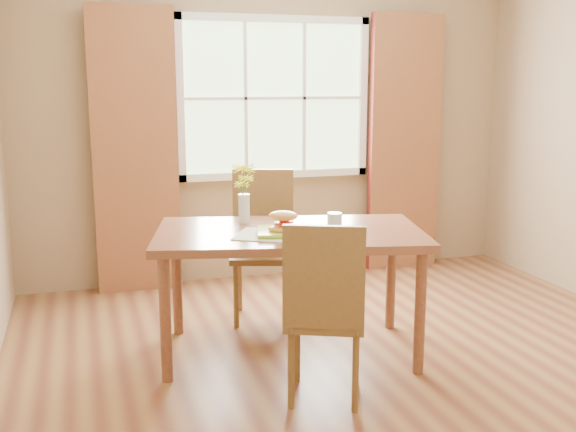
{
  "coord_description": "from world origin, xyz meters",
  "views": [
    {
      "loc": [
        -1.57,
        -3.52,
        1.64
      ],
      "look_at": [
        -0.42,
        0.16,
        0.86
      ],
      "focal_mm": 42.0,
      "sensor_mm": 36.0,
      "label": 1
    }
  ],
  "objects_px": {
    "water_glass": "(335,224)",
    "chair_near": "(325,306)",
    "flower_vase": "(244,187)",
    "chair_far": "(263,237)",
    "croissant_sandwich": "(283,222)",
    "dining_table": "(289,243)"
  },
  "relations": [
    {
      "from": "dining_table",
      "to": "chair_far",
      "type": "bearing_deg",
      "value": 100.99
    },
    {
      "from": "chair_near",
      "to": "water_glass",
      "type": "distance_m",
      "value": 0.64
    },
    {
      "from": "chair_near",
      "to": "flower_vase",
      "type": "bearing_deg",
      "value": 123.55
    },
    {
      "from": "water_glass",
      "to": "chair_near",
      "type": "bearing_deg",
      "value": -115.89
    },
    {
      "from": "chair_far",
      "to": "croissant_sandwich",
      "type": "relative_size",
      "value": 5.0
    },
    {
      "from": "chair_far",
      "to": "croissant_sandwich",
      "type": "xyz_separation_m",
      "value": [
        -0.11,
        -0.85,
        0.28
      ]
    },
    {
      "from": "dining_table",
      "to": "flower_vase",
      "type": "bearing_deg",
      "value": 138.44
    },
    {
      "from": "chair_far",
      "to": "flower_vase",
      "type": "bearing_deg",
      "value": -102.14
    },
    {
      "from": "flower_vase",
      "to": "water_glass",
      "type": "bearing_deg",
      "value": -48.91
    },
    {
      "from": "chair_near",
      "to": "croissant_sandwich",
      "type": "height_order",
      "value": "chair_near"
    },
    {
      "from": "chair_near",
      "to": "water_glass",
      "type": "relative_size",
      "value": 7.55
    },
    {
      "from": "chair_near",
      "to": "flower_vase",
      "type": "relative_size",
      "value": 2.59
    },
    {
      "from": "croissant_sandwich",
      "to": "flower_vase",
      "type": "xyz_separation_m",
      "value": [
        -0.12,
        0.43,
        0.14
      ]
    },
    {
      "from": "dining_table",
      "to": "croissant_sandwich",
      "type": "height_order",
      "value": "croissant_sandwich"
    },
    {
      "from": "dining_table",
      "to": "flower_vase",
      "type": "height_order",
      "value": "flower_vase"
    },
    {
      "from": "chair_far",
      "to": "croissant_sandwich",
      "type": "distance_m",
      "value": 0.9
    },
    {
      "from": "dining_table",
      "to": "water_glass",
      "type": "distance_m",
      "value": 0.32
    },
    {
      "from": "croissant_sandwich",
      "to": "chair_near",
      "type": "bearing_deg",
      "value": -57.08
    },
    {
      "from": "chair_near",
      "to": "croissant_sandwich",
      "type": "relative_size",
      "value": 4.67
    },
    {
      "from": "dining_table",
      "to": "water_glass",
      "type": "xyz_separation_m",
      "value": [
        0.21,
        -0.19,
        0.14
      ]
    },
    {
      "from": "dining_table",
      "to": "flower_vase",
      "type": "distance_m",
      "value": 0.47
    },
    {
      "from": "chair_near",
      "to": "chair_far",
      "type": "bearing_deg",
      "value": 111.22
    }
  ]
}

